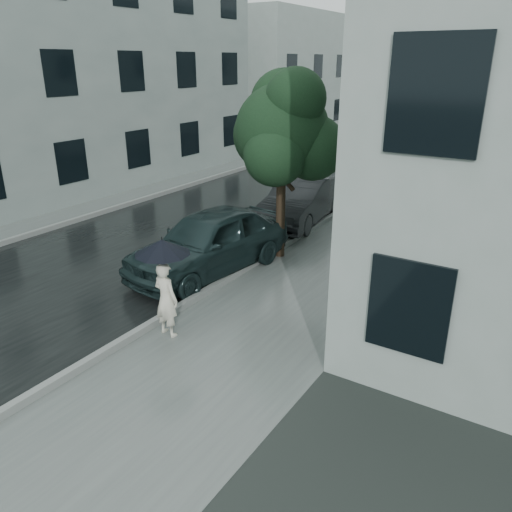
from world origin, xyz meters
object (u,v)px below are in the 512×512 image
Objects in this scene: street_tree at (284,130)px; car_far at (301,201)px; pedestrian at (166,299)px; car_near at (210,241)px; lamp_post at (371,131)px.

street_tree reaches higher than car_far.
car_far is at bearing 107.93° from street_tree.
street_tree is 1.11× the size of car_far.
street_tree reaches higher than pedestrian.
street_tree is at bearing -78.45° from car_far.
pedestrian is 3.23m from car_near.
pedestrian reaches higher than car_far.
street_tree is at bearing 71.18° from car_near.
pedestrian is 7.95m from car_far.
lamp_post is (0.24, 5.71, -0.64)m from street_tree.
street_tree is 3.37m from car_near.
car_near is at bearing -96.68° from car_far.
pedestrian is at bearing -87.71° from car_far.
lamp_post is at bearing -84.57° from pedestrian.
pedestrian is at bearing -72.69° from lamp_post.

